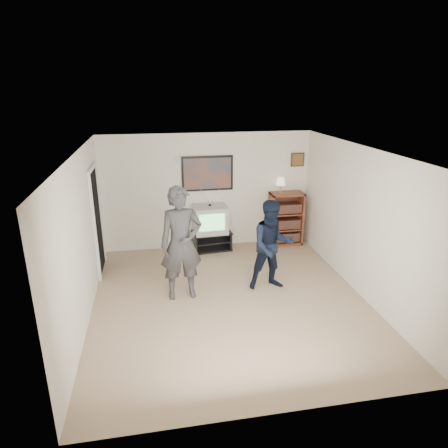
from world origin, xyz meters
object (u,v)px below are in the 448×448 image
object	(u,v)px
media_stand	(212,241)
crt_television	(210,219)
person_tall	(181,244)
person_short	(272,245)
bookshelf	(286,219)

from	to	relation	value
media_stand	crt_television	world-z (taller)	crt_television
person_tall	person_short	size ratio (longest dim) A/B	1.20
person_tall	person_short	bearing A→B (deg)	-4.15
person_tall	media_stand	bearing A→B (deg)	62.60
media_stand	person_tall	world-z (taller)	person_tall
person_short	crt_television	bearing A→B (deg)	112.33
media_stand	bookshelf	xyz separation A→B (m)	(1.69, 0.05, 0.39)
media_stand	person_tall	xyz separation A→B (m)	(-0.80, -1.92, 0.75)
media_stand	bookshelf	bearing A→B (deg)	-3.74
crt_television	person_tall	bearing A→B (deg)	-114.20
person_tall	bookshelf	bearing A→B (deg)	33.52
crt_television	person_tall	world-z (taller)	person_tall
media_stand	person_short	xyz separation A→B (m)	(0.77, -1.90, 0.60)
media_stand	bookshelf	world-z (taller)	bookshelf
media_stand	crt_television	size ratio (longest dim) A/B	1.25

